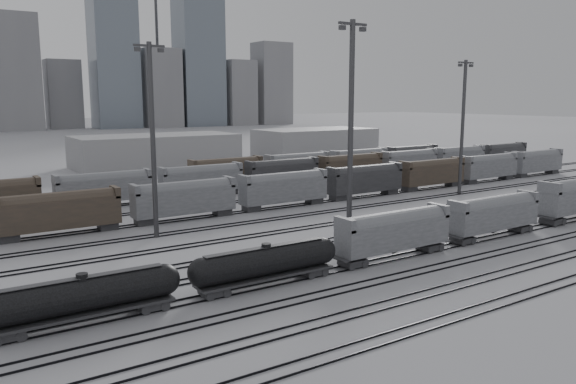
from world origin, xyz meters
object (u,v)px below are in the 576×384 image
tank_car_b (266,262)px  hopper_car_a (394,230)px  hopper_car_b (494,213)px  tank_car_a (83,296)px  light_mast_c (351,124)px

tank_car_b → hopper_car_a: size_ratio=1.09×
tank_car_b → hopper_car_a: 16.22m
hopper_car_b → tank_car_a: bearing=180.0°
hopper_car_a → light_mast_c: bearing=75.0°
tank_car_b → hopper_car_b: 33.24m
tank_car_a → light_mast_c: light_mast_c is taller
tank_car_b → hopper_car_a: (16.19, 0.00, 0.95)m
tank_car_b → hopper_car_b: bearing=0.0°
tank_car_a → hopper_car_a: hopper_car_a is taller
tank_car_b → light_mast_c: (19.21, 11.27, 11.94)m
tank_car_a → tank_car_b: tank_car_a is taller
hopper_car_a → tank_car_a: bearing=180.0°
hopper_car_a → hopper_car_b: bearing=0.0°
tank_car_a → hopper_car_a: bearing=0.0°
tank_car_b → hopper_car_b: (33.23, 0.00, 0.92)m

